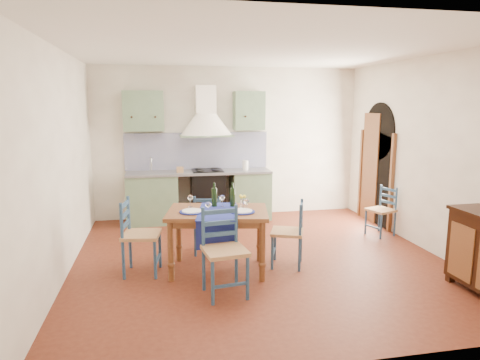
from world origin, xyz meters
name	(u,v)px	position (x,y,z in m)	size (l,w,h in m)	color
floor	(259,259)	(0.00, 0.00, 0.00)	(5.00, 5.00, 0.00)	#491A0F
back_wall	(206,163)	(-0.47, 2.29, 1.05)	(5.00, 0.96, 2.80)	white
right_wall	(416,157)	(2.50, 0.28, 1.34)	(0.26, 5.00, 2.80)	white
left_wall	(61,164)	(-2.50, 0.00, 1.40)	(0.04, 5.00, 2.80)	white
ceiling	(261,49)	(0.00, 0.00, 2.80)	(5.00, 5.00, 0.01)	silver
dining_table	(218,218)	(-0.62, -0.30, 0.70)	(1.38, 1.08, 1.11)	brown
chair_near	(224,251)	(-0.65, -0.99, 0.51)	(0.51, 0.51, 0.98)	navy
chair_far	(208,223)	(-0.66, 0.38, 0.45)	(0.48, 0.48, 0.87)	navy
chair_left	(139,236)	(-1.60, -0.20, 0.50)	(0.51, 0.51, 0.96)	navy
chair_right	(290,233)	(0.33, -0.32, 0.45)	(0.53, 0.53, 0.88)	navy
chair_spare	(382,210)	(2.23, 0.71, 0.41)	(0.48, 0.48, 0.80)	navy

